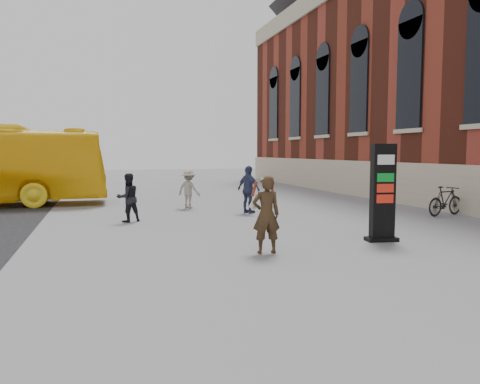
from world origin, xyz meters
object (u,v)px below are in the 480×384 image
object	(u,v)px
info_pylon	(383,193)
woman	(266,214)
pedestrian_c	(249,190)
bike_7	(445,201)
pedestrian_a	(128,198)
pedestrian_b	(189,189)

from	to	relation	value
info_pylon	woman	bearing A→B (deg)	-164.01
woman	info_pylon	bearing A→B (deg)	-167.26
pedestrian_c	bike_7	bearing A→B (deg)	-142.00
pedestrian_a	pedestrian_b	distance (m)	3.94
info_pylon	bike_7	xyz separation A→B (m)	(4.87, 3.44, -0.71)
pedestrian_a	pedestrian_b	xyz separation A→B (m)	(2.55, 3.01, -0.02)
woman	bike_7	distance (m)	9.09
pedestrian_b	bike_7	distance (m)	9.60
info_pylon	bike_7	bearing A→B (deg)	42.80
info_pylon	woman	distance (m)	3.37
woman	pedestrian_c	size ratio (longest dim) A/B	0.99
pedestrian_c	pedestrian_b	bearing A→B (deg)	11.06
woman	pedestrian_c	distance (m)	6.80
info_pylon	pedestrian_a	world-z (taller)	info_pylon
pedestrian_c	bike_7	size ratio (longest dim) A/B	1.00
pedestrian_a	pedestrian_c	distance (m)	4.48
info_pylon	pedestrian_a	xyz separation A→B (m)	(-6.00, 5.21, -0.45)
pedestrian_a	pedestrian_c	world-z (taller)	pedestrian_c
pedestrian_b	pedestrian_a	bearing A→B (deg)	93.63
info_pylon	bike_7	size ratio (longest dim) A/B	1.40
pedestrian_a	bike_7	world-z (taller)	pedestrian_a
bike_7	pedestrian_b	bearing A→B (deg)	46.98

